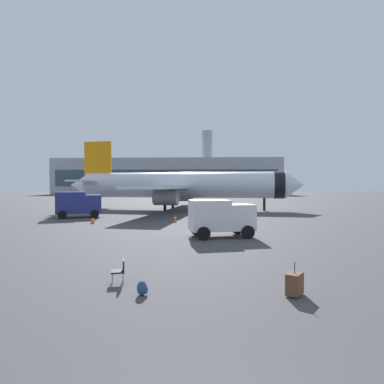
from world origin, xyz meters
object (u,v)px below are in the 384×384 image
Objects in this scene: safety_cone_near at (93,220)px; safety_cone_mid at (175,218)px; service_truck at (78,203)px; traveller_backpack at (142,288)px; gate_chair at (120,270)px; rolling_suitcase at (295,284)px; airplane_at_gate at (180,185)px; cargo_van at (221,216)px.

safety_cone_mid reaches higher than safety_cone_near.
service_truck is 11.00× the size of traveller_backpack.
service_truck is 6.14× the size of gate_chair.
safety_cone_near is 0.55× the size of rolling_suitcase.
traveller_backpack is (2.08, -36.33, -3.42)m from airplane_at_gate.
airplane_at_gate is 16.10m from service_truck.
gate_chair is (-4.08, -10.53, -0.95)m from cargo_van.
rolling_suitcase reaches higher than safety_cone_mid.
gate_chair is at bearing 132.56° from traveller_backpack.
safety_cone_near is 1.26× the size of traveller_backpack.
safety_cone_near is at bearing -111.40° from airplane_at_gate.
safety_cone_mid is at bearing 93.23° from traveller_backpack.
airplane_at_gate is at bearing 48.63° from service_truck.
traveller_backpack is at bearing -104.34° from cargo_van.
rolling_suitcase reaches higher than safety_cone_near.
cargo_van reaches higher than safety_cone_near.
traveller_backpack is at bearing -86.72° from airplane_at_gate.
safety_cone_mid is at bearing -86.66° from airplane_at_gate.
airplane_at_gate is 16.14m from safety_cone_mid.
airplane_at_gate is 6.77× the size of service_truck.
airplane_at_gate is 35.30m from gate_chair.
cargo_van is 6.61× the size of safety_cone_mid.
safety_cone_mid reaches higher than traveller_backpack.
traveller_backpack is (-4.97, -0.22, -0.16)m from rolling_suitcase.
airplane_at_gate reaches higher than cargo_van.
safety_cone_near is (-6.79, -17.34, -3.36)m from airplane_at_gate.
cargo_van is at bearing 99.74° from rolling_suitcase.
airplane_at_gate is 49.66× the size of safety_cone_mid.
rolling_suitcase is at bearing -9.02° from gate_chair.
gate_chair is at bearing -88.39° from airplane_at_gate.
safety_cone_mid is (0.92, -15.77, -3.30)m from airplane_at_gate.
airplane_at_gate is 36.93m from rolling_suitcase.
rolling_suitcase is at bearing 2.59° from traveller_backpack.
traveller_backpack is at bearing -64.96° from safety_cone_near.
service_truck reaches higher than rolling_suitcase.
safety_cone_mid is 1.50× the size of traveller_backpack.
safety_cone_near is at bearing 126.41° from rolling_suitcase.
safety_cone_near is 0.84× the size of safety_cone_mid.
airplane_at_gate is 41.58× the size of gate_chair.
cargo_van is at bearing -38.94° from service_truck.
traveller_backpack is (-3.00, -11.72, -1.22)m from cargo_van.
airplane_at_gate is 7.52× the size of cargo_van.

